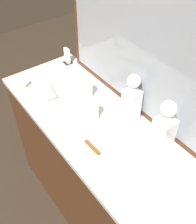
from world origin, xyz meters
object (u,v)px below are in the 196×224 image
(crystal_decanter_left, at_px, (163,133))
(silver_brush_rear, at_px, (49,91))
(crystal_decanter_center, at_px, (131,102))
(napkin_holder, at_px, (67,57))
(crystal_tumbler_left, at_px, (86,90))
(porcelain_dish, at_px, (110,128))
(silver_brush_center, at_px, (19,82))
(tortoiseshell_comb, at_px, (92,147))
(crystal_tumbler_center, at_px, (91,112))

(crystal_decanter_left, relative_size, silver_brush_rear, 2.00)
(crystal_decanter_center, relative_size, napkin_holder, 2.54)
(crystal_tumbler_left, height_order, porcelain_dish, crystal_tumbler_left)
(crystal_decanter_center, distance_m, silver_brush_center, 0.73)
(crystal_decanter_left, distance_m, tortoiseshell_comb, 0.34)
(silver_brush_rear, xyz_separation_m, napkin_holder, (-0.21, 0.26, 0.03))
(crystal_tumbler_center, bearing_deg, porcelain_dish, 14.59)
(crystal_decanter_left, xyz_separation_m, napkin_holder, (-0.90, 0.05, -0.08))
(crystal_decanter_left, bearing_deg, silver_brush_rear, -163.22)
(napkin_holder, bearing_deg, silver_brush_rear, -51.57)
(crystal_decanter_center, height_order, silver_brush_center, crystal_decanter_center)
(crystal_tumbler_left, distance_m, crystal_tumbler_center, 0.19)
(crystal_tumbler_left, bearing_deg, silver_brush_center, -142.95)
(crystal_decanter_left, distance_m, porcelain_dish, 0.30)
(crystal_decanter_left, height_order, napkin_holder, crystal_decanter_left)
(crystal_decanter_center, xyz_separation_m, crystal_tumbler_center, (-0.12, -0.17, -0.07))
(crystal_tumbler_center, xyz_separation_m, porcelain_dish, (0.12, 0.03, -0.04))
(crystal_tumbler_left, distance_m, silver_brush_rear, 0.23)
(crystal_decanter_left, height_order, crystal_decanter_center, crystal_decanter_left)
(silver_brush_rear, xyz_separation_m, tortoiseshell_comb, (0.49, -0.03, -0.01))
(crystal_decanter_left, relative_size, crystal_tumbler_center, 2.97)
(porcelain_dish, xyz_separation_m, tortoiseshell_comb, (0.05, -0.14, -0.00))
(porcelain_dish, relative_size, napkin_holder, 0.65)
(porcelain_dish, distance_m, napkin_holder, 0.67)
(porcelain_dish, bearing_deg, crystal_tumbler_center, -165.41)
(silver_brush_rear, distance_m, silver_brush_center, 0.22)
(crystal_decanter_center, distance_m, crystal_tumbler_center, 0.22)
(crystal_tumbler_center, height_order, napkin_holder, napkin_holder)
(tortoiseshell_comb, relative_size, napkin_holder, 1.02)
(silver_brush_rear, distance_m, porcelain_dish, 0.46)
(crystal_decanter_left, relative_size, crystal_decanter_center, 1.10)
(crystal_decanter_center, distance_m, tortoiseshell_comb, 0.30)
(crystal_tumbler_left, xyz_separation_m, napkin_holder, (-0.36, 0.10, -0.00))
(crystal_tumbler_left, relative_size, napkin_holder, 0.92)
(crystal_tumbler_left, xyz_separation_m, crystal_tumbler_center, (0.17, -0.09, 0.00))
(porcelain_dish, xyz_separation_m, napkin_holder, (-0.65, 0.15, 0.04))
(crystal_tumbler_left, height_order, napkin_holder, napkin_holder)
(crystal_tumbler_center, bearing_deg, silver_brush_rear, -166.33)
(crystal_tumbler_center, height_order, silver_brush_rear, crystal_tumbler_center)
(silver_brush_center, xyz_separation_m, porcelain_dish, (0.63, 0.21, -0.01))
(tortoiseshell_comb, xyz_separation_m, napkin_holder, (-0.70, 0.29, 0.04))
(crystal_decanter_center, distance_m, napkin_holder, 0.65)
(crystal_decanter_left, distance_m, crystal_decanter_center, 0.25)
(crystal_tumbler_left, bearing_deg, crystal_decanter_center, 15.72)
(silver_brush_rear, relative_size, porcelain_dish, 2.14)
(porcelain_dish, distance_m, tortoiseshell_comb, 0.15)
(napkin_holder, bearing_deg, tortoiseshell_comb, -22.91)
(crystal_tumbler_center, relative_size, silver_brush_center, 0.75)
(crystal_decanter_left, xyz_separation_m, tortoiseshell_comb, (-0.20, -0.24, -0.12))
(silver_brush_center, xyz_separation_m, tortoiseshell_comb, (0.68, 0.06, -0.01))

